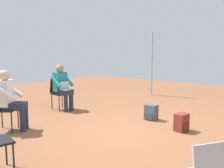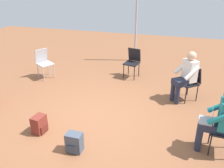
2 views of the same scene
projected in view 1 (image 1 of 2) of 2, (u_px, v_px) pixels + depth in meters
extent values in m
plane|color=brown|center=(123.00, 130.00, 5.09)|extent=(15.75, 15.75, 0.00)
cube|color=#B7B7BC|center=(213.00, 167.00, 2.12)|extent=(0.37, 0.28, 0.40)
cube|color=black|center=(6.00, 109.00, 5.05)|extent=(0.56, 0.56, 0.03)
cylinder|color=black|center=(18.00, 118.00, 5.25)|extent=(0.02, 0.02, 0.42)
cylinder|color=black|center=(12.00, 123.00, 4.91)|extent=(0.02, 0.02, 0.42)
cylinder|color=black|center=(2.00, 118.00, 5.25)|extent=(0.02, 0.02, 0.42)
cylinder|color=black|center=(6.00, 151.00, 3.55)|extent=(0.02, 0.02, 0.42)
cylinder|color=black|center=(14.00, 159.00, 3.29)|extent=(0.02, 0.02, 0.42)
cube|color=black|center=(60.00, 94.00, 6.85)|extent=(0.43, 0.43, 0.03)
cylinder|color=black|center=(69.00, 102.00, 6.89)|extent=(0.02, 0.02, 0.42)
cylinder|color=black|center=(59.00, 104.00, 6.64)|extent=(0.02, 0.02, 0.42)
cylinder|color=black|center=(62.00, 100.00, 7.12)|extent=(0.02, 0.02, 0.42)
cylinder|color=black|center=(52.00, 102.00, 6.87)|extent=(0.02, 0.02, 0.42)
cube|color=black|center=(56.00, 85.00, 6.95)|extent=(0.39, 0.12, 0.40)
cylinder|color=#23283D|center=(71.00, 103.00, 6.70)|extent=(0.11, 0.11, 0.45)
cylinder|color=#23283D|center=(66.00, 104.00, 6.57)|extent=(0.11, 0.11, 0.45)
cube|color=#23283D|center=(65.00, 92.00, 6.71)|extent=(0.33, 0.44, 0.14)
cube|color=teal|center=(60.00, 82.00, 6.80)|extent=(0.36, 0.24, 0.52)
sphere|color=#A87A5B|center=(60.00, 69.00, 6.76)|extent=(0.22, 0.22, 0.22)
cylinder|color=teal|center=(68.00, 80.00, 6.88)|extent=(0.12, 0.40, 0.31)
cylinder|color=teal|center=(56.00, 82.00, 6.59)|extent=(0.12, 0.40, 0.31)
cube|color=#9EA0A5|center=(67.00, 89.00, 6.63)|extent=(0.32, 0.24, 0.02)
cube|color=#B2D1F2|center=(64.00, 85.00, 6.69)|extent=(0.30, 0.07, 0.20)
cylinder|color=#23283D|center=(26.00, 118.00, 5.17)|extent=(0.11, 0.11, 0.45)
cylinder|color=#23283D|center=(23.00, 121.00, 4.99)|extent=(0.11, 0.11, 0.45)
cube|color=#23283D|center=(15.00, 106.00, 5.04)|extent=(0.50, 0.52, 0.14)
cube|color=silver|center=(5.00, 93.00, 5.00)|extent=(0.40, 0.38, 0.52)
sphere|color=#DBAD89|center=(4.00, 75.00, 4.96)|extent=(0.22, 0.22, 0.22)
cylinder|color=silver|center=(14.00, 90.00, 5.20)|extent=(0.32, 0.36, 0.31)
cylinder|color=silver|center=(6.00, 94.00, 4.80)|extent=(0.32, 0.36, 0.31)
cube|color=maroon|center=(181.00, 122.00, 5.04)|extent=(0.31, 0.24, 0.36)
cube|color=maroon|center=(181.00, 126.00, 5.05)|extent=(0.23, 0.28, 0.16)
cube|color=#475160|center=(151.00, 112.00, 5.86)|extent=(0.21, 0.28, 0.36)
cube|color=#39414D|center=(151.00, 116.00, 5.87)|extent=(0.25, 0.20, 0.16)
cylinder|color=#B2B2B7|center=(152.00, 64.00, 8.97)|extent=(0.07, 0.07, 2.26)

